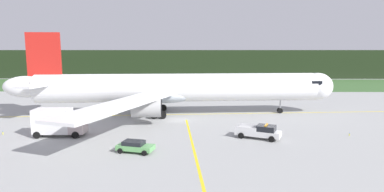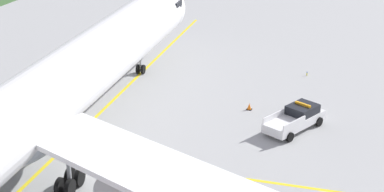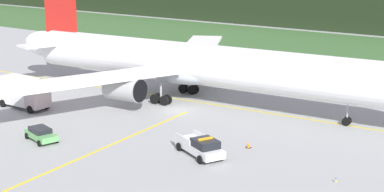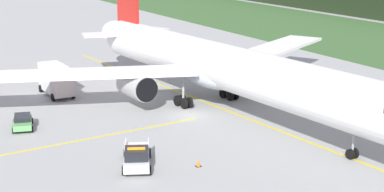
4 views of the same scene
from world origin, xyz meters
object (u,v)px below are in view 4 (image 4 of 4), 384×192
at_px(ops_pickup_truck, 137,156).
at_px(airliner, 221,67).
at_px(catering_truck, 55,80).
at_px(staff_car, 23,121).
at_px(apron_cone, 198,163).

bearing_deg(ops_pickup_truck, airliner, 128.53).
relative_size(ops_pickup_truck, catering_truck, 0.91).
relative_size(staff_car, apron_cone, 7.52).
relative_size(catering_truck, staff_car, 1.52).
distance_m(staff_car, apron_cone, 20.06).
relative_size(ops_pickup_truck, staff_car, 1.38).
bearing_deg(apron_cone, catering_truck, -172.81).
bearing_deg(airliner, staff_car, -97.79).
relative_size(airliner, catering_truck, 8.64).
bearing_deg(staff_car, apron_cone, 30.64).
distance_m(catering_truck, staff_car, 13.23).
bearing_deg(ops_pickup_truck, staff_car, -158.93).
distance_m(airliner, apron_cone, 18.46).
bearing_deg(catering_truck, ops_pickup_truck, -1.84).
bearing_deg(ops_pickup_truck, catering_truck, 178.16).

